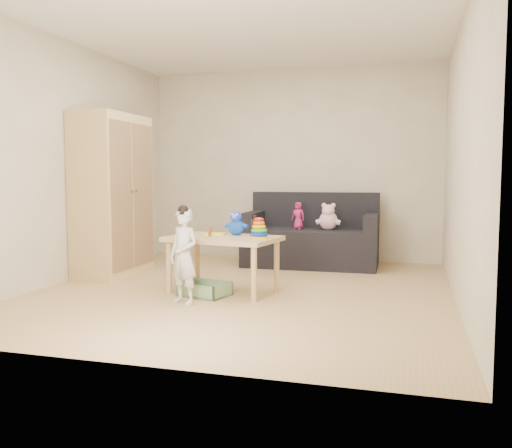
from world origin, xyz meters
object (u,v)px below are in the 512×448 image
(sofa, at_px, (311,247))
(toddler, at_px, (184,257))
(wardrobe, at_px, (113,195))
(play_table, at_px, (223,264))

(sofa, bearing_deg, toddler, -108.28)
(wardrobe, relative_size, toddler, 2.20)
(sofa, xyz_separation_m, toddler, (-0.73, -2.37, 0.18))
(sofa, relative_size, toddler, 2.00)
(wardrobe, distance_m, play_table, 1.78)
(play_table, distance_m, toddler, 0.60)
(wardrobe, relative_size, sofa, 1.10)
(sofa, height_order, toddler, toddler)
(wardrobe, bearing_deg, toddler, -39.42)
(wardrobe, xyz_separation_m, toddler, (1.38, -1.13, -0.50))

